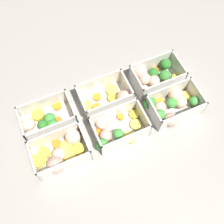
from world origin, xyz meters
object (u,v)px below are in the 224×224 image
Objects in this scene: container_far_left at (46,121)px; container_far_center at (109,98)px; container_far_right at (155,76)px; container_near_right at (171,105)px; container_near_left at (62,152)px; container_near_center at (115,130)px.

container_far_left and container_far_center have the same top height.
container_far_left is 0.37m from container_far_right.
container_far_center is at bearing 147.56° from container_near_right.
container_near_left and container_near_right have the same top height.
container_near_left and container_near_center have the same top height.
container_far_center is (0.19, 0.11, -0.00)m from container_near_left.
container_near_left is at bearing -83.66° from container_far_left.
container_near_center is 0.11m from container_far_center.
container_far_left is 1.02× the size of container_far_right.
container_far_center is (-0.16, 0.10, -0.00)m from container_near_right.
container_near_center is 0.21m from container_far_left.
container_near_left and container_far_right have the same top height.
container_far_left is at bearing 96.34° from container_near_left.
container_near_left and container_far_center have the same top height.
container_near_center and container_far_center have the same top height.
container_far_right is (0.20, 0.12, 0.00)m from container_near_center.
container_near_right and container_far_center have the same top height.
container_near_center is 0.23m from container_far_right.
container_near_center is (0.17, 0.00, 0.00)m from container_near_left.
container_far_right is (0.01, 0.12, -0.00)m from container_near_right.
container_near_left is at bearing -161.32° from container_far_right.
container_far_center is 0.17m from container_far_right.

